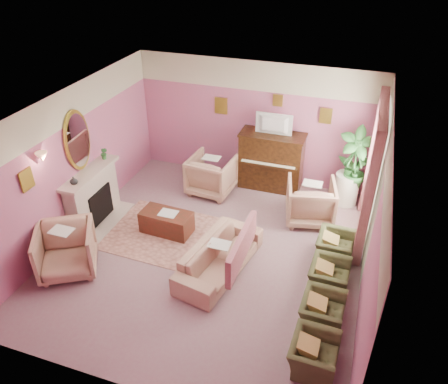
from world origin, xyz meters
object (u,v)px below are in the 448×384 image
(television, at_px, (273,123))
(floral_armchair_right, at_px, (311,200))
(floral_armchair_left, at_px, (212,173))
(olive_chair_a, at_px, (314,351))
(coffee_table, at_px, (167,222))
(piano, at_px, (271,162))
(olive_chair_b, at_px, (323,308))
(floral_armchair_front, at_px, (66,248))
(olive_chair_d, at_px, (335,243))
(olive_chair_c, at_px, (330,272))
(sofa, at_px, (219,252))
(side_table, at_px, (346,189))

(television, relative_size, floral_armchair_right, 0.82)
(floral_armchair_left, distance_m, olive_chair_a, 4.87)
(television, bearing_deg, coffee_table, -123.28)
(piano, xyz_separation_m, olive_chair_b, (1.72, -3.73, -0.33))
(floral_armchair_front, relative_size, olive_chair_d, 1.33)
(floral_armchair_front, height_order, olive_chair_c, floral_armchair_front)
(olive_chair_b, bearing_deg, piano, 114.68)
(sofa, xyz_separation_m, floral_armchair_right, (1.25, 2.04, 0.09))
(television, bearing_deg, sofa, -93.17)
(olive_chair_a, bearing_deg, floral_armchair_front, 172.34)
(floral_armchair_right, distance_m, olive_chair_b, 2.76)
(floral_armchair_left, height_order, olive_chair_c, floral_armchair_left)
(television, relative_size, floral_armchair_left, 0.82)
(sofa, relative_size, floral_armchair_front, 2.02)
(coffee_table, xyz_separation_m, sofa, (1.36, -0.71, 0.17))
(floral_armchair_front, bearing_deg, piano, 55.93)
(olive_chair_a, bearing_deg, side_table, 89.93)
(coffee_table, xyz_separation_m, floral_armchair_front, (-1.15, -1.59, 0.26))
(coffee_table, height_order, floral_armchair_right, floral_armchair_right)
(olive_chair_a, bearing_deg, olive_chair_d, 90.00)
(piano, bearing_deg, television, -90.00)
(piano, relative_size, television, 1.75)
(coffee_table, bearing_deg, olive_chair_b, -22.73)
(olive_chair_a, relative_size, olive_chair_b, 1.00)
(television, height_order, side_table, television)
(olive_chair_b, bearing_deg, floral_armchair_front, -177.02)
(floral_armchair_left, bearing_deg, floral_armchair_front, -114.13)
(sofa, height_order, side_table, sofa)
(coffee_table, relative_size, olive_chair_a, 1.36)
(television, distance_m, olive_chair_a, 4.99)
(floral_armchair_left, distance_m, olive_chair_b, 4.24)
(olive_chair_a, height_order, side_table, side_table)
(television, bearing_deg, floral_armchair_front, -124.40)
(floral_armchair_right, bearing_deg, olive_chair_b, -76.68)
(piano, bearing_deg, floral_armchair_front, -124.07)
(coffee_table, height_order, olive_chair_b, olive_chair_b)
(olive_chair_c, bearing_deg, floral_armchair_right, 108.84)
(olive_chair_b, height_order, olive_chair_d, same)
(olive_chair_d, xyz_separation_m, side_table, (0.01, 1.95, 0.03))
(floral_armchair_right, distance_m, olive_chair_c, 1.97)
(piano, relative_size, side_table, 2.00)
(floral_armchair_left, bearing_deg, olive_chair_a, -53.15)
(olive_chair_a, height_order, olive_chair_c, same)
(olive_chair_c, distance_m, olive_chair_d, 0.82)
(olive_chair_d, bearing_deg, side_table, 89.83)
(floral_armchair_left, distance_m, side_table, 2.97)
(floral_armchair_left, distance_m, olive_chair_d, 3.25)
(piano, distance_m, olive_chair_a, 4.88)
(floral_armchair_left, xyz_separation_m, side_table, (2.92, 0.52, -0.14))
(floral_armchair_left, bearing_deg, side_table, 10.11)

